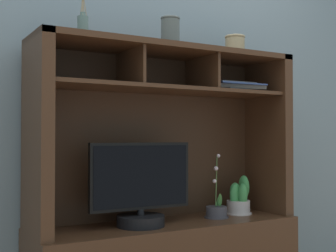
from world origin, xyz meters
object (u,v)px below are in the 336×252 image
Objects in this scene: tv_monitor at (141,192)px; potted_fern at (239,199)px; media_console at (167,242)px; diffuser_bottle at (83,27)px; ceramic_vase at (170,32)px; magazine_stack_left at (233,87)px; potted_orchid at (216,211)px; accent_vase at (235,46)px.

tv_monitor is 2.46× the size of potted_fern.
media_console is 1.21m from diffuser_bottle.
ceramic_vase is (0.48, -0.04, 0.02)m from diffuser_bottle.
magazine_stack_left reaches higher than tv_monitor.
magazine_stack_left reaches higher than potted_orchid.
diffuser_bottle is (-0.29, 0.06, 0.83)m from tv_monitor.
magazine_stack_left is at bearing -4.07° from media_console.
potted_orchid is 2.21× the size of ceramic_vase.
diffuser_bottle is at bearing 169.36° from tv_monitor.
potted_fern is 0.67m from magazine_stack_left.
media_console reaches higher than potted_fern.
ceramic_vase is at bearing 4.11° from tv_monitor.
magazine_stack_left is at bearing -138.71° from accent_vase.
accent_vase is at bearing 41.29° from magazine_stack_left.
diffuser_bottle is (-0.97, 0.00, 0.92)m from potted_fern.
accent_vase is at bearing 1.93° from media_console.
diffuser_bottle reaches higher than accent_vase.
diffuser_bottle is (-0.90, 0.04, 0.26)m from magazine_stack_left.
potted_fern is 1.34m from diffuser_bottle.
tv_monitor reaches higher than potted_orchid.
magazine_stack_left is 2.79× the size of accent_vase.
media_console is 0.34m from potted_orchid.
media_console is at bearing -1.28° from diffuser_bottle.
accent_vase is (-0.02, 0.01, 0.92)m from potted_fern.
media_console is 12.09× the size of accent_vase.
tv_monitor is 0.83m from magazine_stack_left.
media_console reaches higher than potted_orchid.
tv_monitor is 0.69m from potted_fern.
potted_fern is (0.19, 0.04, 0.05)m from potted_orchid.
potted_fern is 1.39× the size of ceramic_vase.
ceramic_vase is at bearing -174.29° from accent_vase.
potted_fern is at bearing 4.31° from tv_monitor.
ceramic_vase is (0.18, 0.01, 0.85)m from tv_monitor.
media_console is at bearing 13.75° from tv_monitor.
ceramic_vase reaches higher than tv_monitor.
tv_monitor is 1.80× the size of diffuser_bottle.
ceramic_vase is at bearing 179.74° from potted_orchid.
tv_monitor is 3.41× the size of ceramic_vase.
tv_monitor reaches higher than potted_fern.
media_console is 1.14m from ceramic_vase.
media_console reaches higher than tv_monitor.
accent_vase is (0.48, 0.05, -0.02)m from ceramic_vase.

